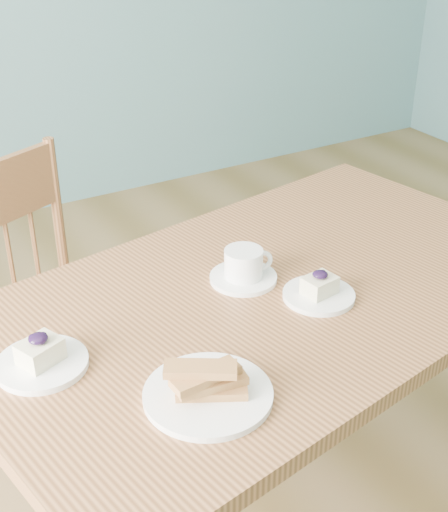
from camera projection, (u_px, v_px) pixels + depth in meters
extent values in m
cube|color=#A46A3E|center=(274.00, 295.00, 1.64)|extent=(1.54, 1.05, 0.04)
cylinder|color=#A46A3E|center=(337.00, 283.00, 2.42)|extent=(0.05, 0.05, 0.72)
cube|color=#A46A3E|center=(61.00, 333.00, 2.04)|extent=(0.55, 0.54, 0.04)
cylinder|color=#A46A3E|center=(65.00, 454.00, 1.93)|extent=(0.03, 0.03, 0.41)
cylinder|color=#A46A3E|center=(152.00, 385.00, 2.19)|extent=(0.03, 0.03, 0.41)
cylinder|color=#A46A3E|center=(74.00, 346.00, 2.36)|extent=(0.03, 0.03, 0.41)
cylinder|color=#A46A3E|center=(57.00, 213.00, 2.14)|extent=(0.03, 0.03, 0.47)
cylinder|color=#A46A3E|center=(12.00, 266.00, 2.05)|extent=(0.01, 0.01, 0.28)
cylinder|color=#A46A3E|center=(36.00, 254.00, 2.12)|extent=(0.01, 0.01, 0.28)
cylinder|color=white|center=(319.00, 295.00, 1.59)|extent=(0.16, 0.16, 0.01)
cube|color=beige|center=(319.00, 285.00, 1.58)|extent=(0.08, 0.07, 0.04)
ellipsoid|color=black|center=(320.00, 274.00, 1.57)|extent=(0.03, 0.03, 0.02)
sphere|color=black|center=(323.00, 273.00, 1.57)|extent=(0.01, 0.01, 0.01)
sphere|color=black|center=(315.00, 274.00, 1.57)|extent=(0.01, 0.01, 0.01)
sphere|color=black|center=(324.00, 276.00, 1.56)|extent=(0.01, 0.01, 0.01)
cylinder|color=white|center=(42.00, 364.00, 1.37)|extent=(0.18, 0.18, 0.01)
cube|color=beige|center=(40.00, 352.00, 1.36)|extent=(0.10, 0.09, 0.04)
ellipsoid|color=black|center=(38.00, 338.00, 1.34)|extent=(0.04, 0.04, 0.02)
sphere|color=black|center=(43.00, 336.00, 1.35)|extent=(0.02, 0.02, 0.02)
sphere|color=black|center=(32.00, 338.00, 1.35)|extent=(0.02, 0.02, 0.02)
sphere|color=black|center=(42.00, 341.00, 1.34)|extent=(0.02, 0.02, 0.02)
cylinder|color=white|center=(243.00, 278.00, 1.66)|extent=(0.16, 0.16, 0.01)
cylinder|color=white|center=(244.00, 263.00, 1.64)|extent=(0.11, 0.11, 0.07)
cylinder|color=olive|center=(244.00, 253.00, 1.63)|extent=(0.08, 0.08, 0.00)
torus|color=white|center=(262.00, 261.00, 1.65)|extent=(0.05, 0.02, 0.05)
cylinder|color=white|center=(208.00, 394.00, 1.29)|extent=(0.24, 0.24, 0.01)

